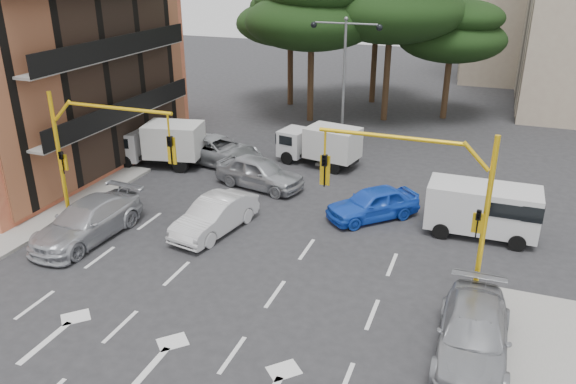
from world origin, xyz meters
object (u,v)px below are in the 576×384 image
at_px(signal_mast_right, 431,191).
at_px(car_silver_parked, 473,334).
at_px(car_silver_cross_b, 260,172).
at_px(van_white, 482,210).
at_px(car_silver_wagon, 87,221).
at_px(box_truck_b, 319,145).
at_px(box_truck_a, 159,144).
at_px(car_white_hatch, 215,216).
at_px(signal_mast_left, 92,146).
at_px(street_lamp_center, 345,62).
at_px(car_silver_cross_a, 217,150).
at_px(car_blue_compact, 373,203).

relative_size(signal_mast_right, car_silver_parked, 1.17).
height_order(car_silver_cross_b, van_white, van_white).
relative_size(car_silver_wagon, car_silver_cross_b, 1.16).
distance_m(car_silver_wagon, car_silver_parked, 15.83).
distance_m(car_silver_parked, van_white, 8.35).
bearing_deg(signal_mast_right, box_truck_b, 123.19).
bearing_deg(box_truck_a, car_white_hatch, -144.50).
distance_m(car_silver_cross_b, van_white, 11.05).
bearing_deg(car_silver_cross_b, signal_mast_right, -115.32).
distance_m(car_white_hatch, car_silver_wagon, 5.33).
distance_m(signal_mast_left, street_lamp_center, 15.65).
xyz_separation_m(signal_mast_right, box_truck_b, (-7.38, 11.28, -2.73)).
bearing_deg(car_silver_parked, signal_mast_right, 121.89).
bearing_deg(street_lamp_center, car_white_hatch, -100.25).
xyz_separation_m(car_silver_cross_a, box_truck_a, (-2.86, -1.50, 0.48)).
relative_size(street_lamp_center, van_white, 1.72).
distance_m(signal_mast_right, car_silver_parked, 4.73).
height_order(signal_mast_right, car_silver_wagon, signal_mast_right).
distance_m(car_silver_cross_a, van_white, 15.22).
distance_m(car_blue_compact, box_truck_b, 7.40).
distance_m(car_silver_cross_a, car_silver_parked, 19.39).
bearing_deg(street_lamp_center, car_blue_compact, -66.04).
xyz_separation_m(car_white_hatch, car_blue_compact, (6.08, 3.69, -0.02)).
relative_size(signal_mast_left, car_silver_cross_b, 1.27).
xyz_separation_m(street_lamp_center, car_silver_wagon, (-6.98, -14.77, -4.63)).
bearing_deg(signal_mast_right, car_silver_cross_a, 143.70).
distance_m(car_white_hatch, car_silver_parked, 11.88).
bearing_deg(signal_mast_right, car_white_hatch, 169.56).
relative_size(signal_mast_left, car_silver_parked, 1.17).
bearing_deg(van_white, signal_mast_left, -70.55).
xyz_separation_m(car_silver_wagon, van_white, (15.48, 6.12, 0.34)).
relative_size(signal_mast_right, car_white_hatch, 1.31).
xyz_separation_m(signal_mast_right, car_silver_parked, (1.90, -2.98, -3.14)).
height_order(car_white_hatch, car_silver_wagon, car_silver_wagon).
bearing_deg(signal_mast_left, car_blue_compact, 26.69).
bearing_deg(box_truck_a, car_blue_compact, -113.03).
bearing_deg(signal_mast_left, street_lamp_center, 64.09).
xyz_separation_m(signal_mast_left, box_truck_a, (-2.20, 8.01, -2.64)).
bearing_deg(car_silver_cross_a, car_silver_parked, -119.02).
xyz_separation_m(signal_mast_right, car_white_hatch, (-9.04, 1.66, -3.13)).
height_order(street_lamp_center, box_truck_b, street_lamp_center).
relative_size(car_blue_compact, car_silver_cross_a, 0.78).
bearing_deg(car_blue_compact, car_silver_wagon, -104.83).
bearing_deg(van_white, signal_mast_right, -17.40).
height_order(car_silver_wagon, car_silver_cross_a, car_silver_wagon).
height_order(car_silver_wagon, car_silver_cross_b, car_silver_cross_b).
distance_m(box_truck_a, box_truck_b, 9.04).
bearing_deg(van_white, car_silver_cross_b, -98.44).
xyz_separation_m(street_lamp_center, car_silver_cross_b, (-2.43, -7.00, -4.62)).
height_order(car_blue_compact, car_silver_cross_a, car_silver_cross_a).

